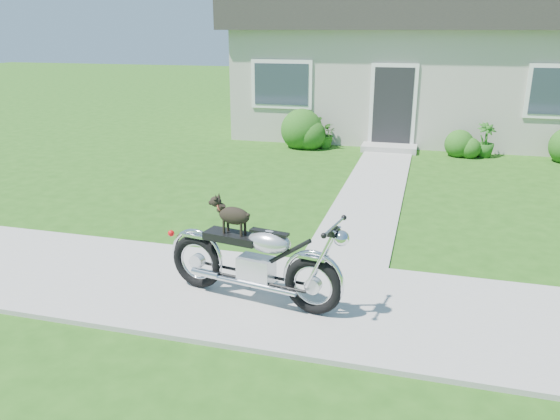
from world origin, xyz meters
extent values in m
plane|color=#235114|center=(0.00, 0.00, 0.00)|extent=(80.00, 80.00, 0.00)
cube|color=#9E9B93|center=(0.00, 0.00, 0.02)|extent=(24.00, 2.20, 0.04)
cube|color=#9E9B93|center=(-1.50, 5.00, 0.01)|extent=(1.20, 8.00, 0.03)
cube|color=#BDB7AA|center=(0.00, 12.00, 1.50)|extent=(12.00, 6.00, 3.00)
cube|color=#2D2B28|center=(0.00, 12.00, 3.50)|extent=(12.60, 6.60, 1.00)
cube|color=black|center=(-1.50, 8.97, 1.05)|extent=(1.00, 0.06, 2.10)
cube|color=#9E9B93|center=(-1.50, 8.62, 0.08)|extent=(1.40, 0.70, 0.16)
cube|color=#2D3847|center=(-4.50, 8.97, 1.60)|extent=(1.70, 0.05, 1.30)
sphere|color=#235616|center=(0.22, 8.50, 0.30)|extent=(0.71, 0.71, 0.71)
sphere|color=#235616|center=(-3.81, 8.50, 0.47)|extent=(1.11, 1.11, 1.11)
imported|color=#255E18|center=(-3.22, 8.55, 0.39)|extent=(0.94, 0.93, 0.79)
imported|color=#225D19|center=(0.82, 8.55, 0.42)|extent=(0.64, 0.64, 0.84)
torus|color=black|center=(-1.61, -0.33, 0.38)|extent=(0.68, 0.23, 0.67)
torus|color=black|center=(-3.09, -0.06, 0.38)|extent=(0.68, 0.23, 0.67)
cube|color=silver|center=(-2.30, -0.20, 0.42)|extent=(0.44, 0.31, 0.30)
ellipsoid|color=silver|center=(-2.13, -0.23, 0.79)|extent=(0.55, 0.38, 0.26)
cube|color=black|center=(-2.59, -0.15, 0.78)|extent=(0.69, 0.37, 0.09)
cube|color=silver|center=(-1.61, -0.33, 0.72)|extent=(0.32, 0.19, 0.03)
cube|color=silver|center=(-3.09, -0.06, 0.72)|extent=(0.32, 0.19, 0.03)
cylinder|color=silver|center=(-1.39, -0.36, 1.09)|extent=(0.13, 0.60, 0.03)
sphere|color=silver|center=(-1.31, -0.38, 0.98)|extent=(0.20, 0.20, 0.17)
cylinder|color=silver|center=(-2.32, -0.33, 0.29)|extent=(1.09, 0.25, 0.06)
ellipsoid|color=black|center=(-2.56, -0.15, 1.03)|extent=(0.41, 0.24, 0.20)
sphere|color=black|center=(-2.80, -0.11, 1.17)|extent=(0.14, 0.14, 0.12)
cylinder|color=black|center=(-2.67, -0.09, 0.90)|extent=(0.04, 0.04, 0.16)
cylinder|color=black|center=(-2.68, -0.18, 0.90)|extent=(0.04, 0.04, 0.16)
cylinder|color=black|center=(-2.45, -0.13, 0.90)|extent=(0.04, 0.04, 0.16)
cylinder|color=black|center=(-2.46, -0.22, 0.90)|extent=(0.04, 0.04, 0.16)
torus|color=#CC5236|center=(-2.74, -0.12, 1.11)|extent=(0.08, 0.11, 0.10)
camera|label=1|loc=(-0.54, -5.59, 3.02)|focal=35.00mm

